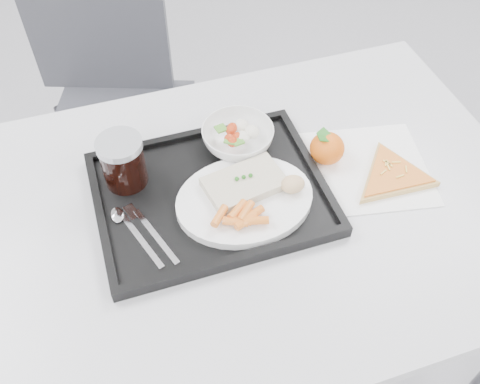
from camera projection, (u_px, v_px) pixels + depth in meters
table at (237, 228)px, 1.11m from camera, size 1.20×0.80×0.75m
chair at (112, 89)px, 1.62m from camera, size 0.54×0.54×0.93m
tray at (211, 195)px, 1.07m from camera, size 0.45×0.35×0.03m
dinner_plate at (245, 200)px, 1.04m from camera, size 0.27×0.27×0.02m
fish_fillet at (244, 183)px, 1.04m from camera, size 0.17×0.12×0.03m
bread_roll at (293, 184)px, 1.03m from camera, size 0.06×0.06×0.03m
salad_bowl at (238, 137)px, 1.13m from camera, size 0.15×0.15×0.05m
cola_glass at (123, 161)px, 1.04m from camera, size 0.09×0.09×0.11m
cutlery at (137, 228)px, 1.00m from camera, size 0.11×0.17×0.01m
napkin at (367, 168)px, 1.12m from camera, size 0.29×0.28×0.00m
tangerine at (327, 148)px, 1.11m from camera, size 0.08×0.08×0.07m
pizza_slice at (393, 175)px, 1.10m from camera, size 0.28×0.28×0.02m
carrot_pile at (241, 217)px, 0.98m from camera, size 0.11×0.07×0.02m
salad_contents at (241, 133)px, 1.12m from camera, size 0.09×0.08×0.03m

